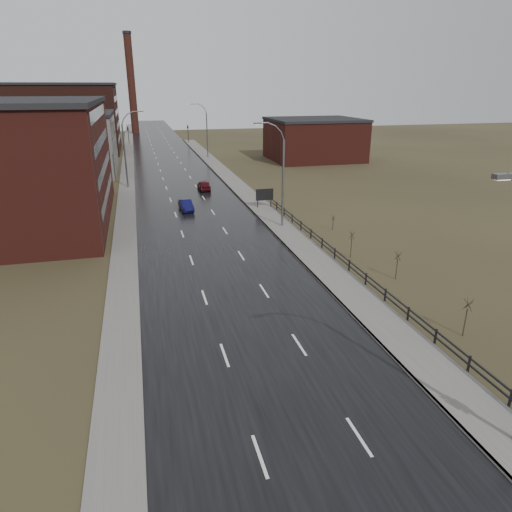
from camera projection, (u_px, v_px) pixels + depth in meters
road at (181, 187)px, 70.69m from camera, size 14.00×300.00×0.06m
sidewalk_right at (283, 229)px, 50.00m from camera, size 3.20×180.00×0.18m
curb_right at (270, 230)px, 49.64m from camera, size 0.16×180.00×0.18m
sidewalk_left at (127, 190)px, 68.76m from camera, size 2.40×260.00×0.12m
warehouse_mid at (68, 143)px, 80.98m from camera, size 16.32×20.40×10.50m
warehouse_far at (60, 118)px, 106.15m from camera, size 26.52×24.48×15.50m
building_right at (314, 139)px, 96.25m from camera, size 18.36×16.32×8.50m
smokestack at (131, 84)px, 145.52m from camera, size 2.70×2.70×30.70m
streetlight_right_mid at (281, 175)px, 48.87m from camera, size 3.36×0.28×11.35m
streetlight_left at (126, 149)px, 68.67m from camera, size 3.36×0.28×11.35m
streetlight_right_far at (206, 130)px, 97.86m from camera, size 3.36×0.28×11.35m
guardrail at (370, 281)px, 35.04m from camera, size 0.10×53.05×1.10m
shrub_c at (466, 317)px, 28.28m from camera, size 0.61×0.64×2.57m
shrub_d at (397, 265)px, 36.74m from camera, size 0.56×0.59×2.36m
shrub_e at (351, 244)px, 41.43m from camera, size 0.59×0.63×2.52m
shrub_f at (333, 222)px, 49.65m from camera, size 0.39×0.41×1.62m
billboard at (265, 195)px, 58.17m from camera, size 2.31×0.17×2.54m
traffic_light_left at (128, 127)px, 121.65m from camera, size 0.58×2.73×5.30m
traffic_light_right at (188, 125)px, 125.39m from camera, size 0.58×2.73×5.30m
car_near at (186, 206)px, 57.33m from camera, size 1.69×4.14×1.34m
car_far at (204, 185)px, 68.63m from camera, size 1.90×4.40×1.48m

